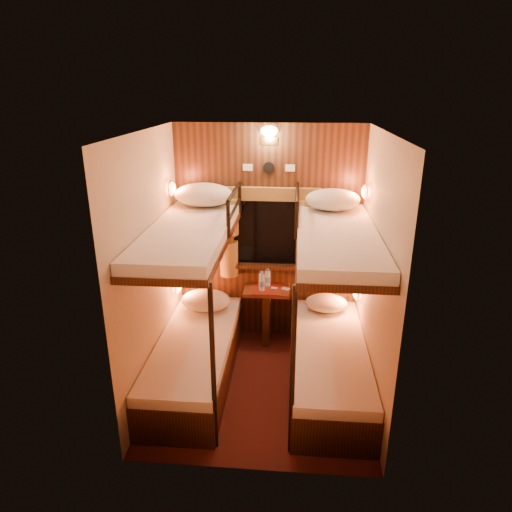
# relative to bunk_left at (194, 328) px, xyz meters

# --- Properties ---
(floor) EXTENTS (2.10, 2.10, 0.00)m
(floor) POSITION_rel_bunk_left_xyz_m (0.65, -0.07, -0.56)
(floor) COLOR black
(floor) RESTS_ON ground
(ceiling) EXTENTS (2.10, 2.10, 0.00)m
(ceiling) POSITION_rel_bunk_left_xyz_m (0.65, -0.07, 1.84)
(ceiling) COLOR silver
(ceiling) RESTS_ON wall_back
(wall_back) EXTENTS (2.40, 0.00, 2.40)m
(wall_back) POSITION_rel_bunk_left_xyz_m (0.65, 0.98, 0.64)
(wall_back) COLOR #C6B293
(wall_back) RESTS_ON floor
(wall_front) EXTENTS (2.40, 0.00, 2.40)m
(wall_front) POSITION_rel_bunk_left_xyz_m (0.65, -1.12, 0.64)
(wall_front) COLOR #C6B293
(wall_front) RESTS_ON floor
(wall_left) EXTENTS (0.00, 2.40, 2.40)m
(wall_left) POSITION_rel_bunk_left_xyz_m (-0.35, -0.07, 0.64)
(wall_left) COLOR #C6B293
(wall_left) RESTS_ON floor
(wall_right) EXTENTS (0.00, 2.40, 2.40)m
(wall_right) POSITION_rel_bunk_left_xyz_m (1.65, -0.07, 0.64)
(wall_right) COLOR #C6B293
(wall_right) RESTS_ON floor
(back_panel) EXTENTS (2.00, 0.03, 2.40)m
(back_panel) POSITION_rel_bunk_left_xyz_m (0.65, 0.97, 0.64)
(back_panel) COLOR black
(back_panel) RESTS_ON floor
(bunk_left) EXTENTS (0.72, 1.90, 1.82)m
(bunk_left) POSITION_rel_bunk_left_xyz_m (0.00, 0.00, 0.00)
(bunk_left) COLOR black
(bunk_left) RESTS_ON floor
(bunk_right) EXTENTS (0.72, 1.90, 1.82)m
(bunk_right) POSITION_rel_bunk_left_xyz_m (1.30, 0.00, 0.00)
(bunk_right) COLOR black
(bunk_right) RESTS_ON floor
(window) EXTENTS (1.00, 0.12, 0.79)m
(window) POSITION_rel_bunk_left_xyz_m (0.65, 0.94, 0.62)
(window) COLOR black
(window) RESTS_ON back_panel
(curtains) EXTENTS (1.10, 0.22, 1.00)m
(curtains) POSITION_rel_bunk_left_xyz_m (0.65, 0.90, 0.71)
(curtains) COLOR olive
(curtains) RESTS_ON back_panel
(back_fixtures) EXTENTS (0.54, 0.09, 0.48)m
(back_fixtures) POSITION_rel_bunk_left_xyz_m (0.65, 0.93, 1.69)
(back_fixtures) COLOR black
(back_fixtures) RESTS_ON back_panel
(reading_lamps) EXTENTS (2.00, 0.20, 1.25)m
(reading_lamps) POSITION_rel_bunk_left_xyz_m (0.65, 0.63, 0.68)
(reading_lamps) COLOR #FF6226
(reading_lamps) RESTS_ON wall_left
(table) EXTENTS (0.50, 0.34, 0.66)m
(table) POSITION_rel_bunk_left_xyz_m (0.65, 0.78, -0.14)
(table) COLOR #562113
(table) RESTS_ON floor
(bottle_left) EXTENTS (0.07, 0.07, 0.23)m
(bottle_left) POSITION_rel_bunk_left_xyz_m (0.60, 0.72, 0.19)
(bottle_left) COLOR #99BFE5
(bottle_left) RESTS_ON table
(bottle_right) EXTENTS (0.06, 0.06, 0.22)m
(bottle_right) POSITION_rel_bunk_left_xyz_m (0.65, 0.85, 0.18)
(bottle_right) COLOR #99BFE5
(bottle_right) RESTS_ON table
(sachet_a) EXTENTS (0.10, 0.09, 0.01)m
(sachet_a) POSITION_rel_bunk_left_xyz_m (0.85, 0.79, 0.09)
(sachet_a) COLOR silver
(sachet_a) RESTS_ON table
(sachet_b) EXTENTS (0.08, 0.06, 0.01)m
(sachet_b) POSITION_rel_bunk_left_xyz_m (0.73, 0.80, 0.09)
(sachet_b) COLOR silver
(sachet_b) RESTS_ON table
(pillow_lower_left) EXTENTS (0.54, 0.39, 0.21)m
(pillow_lower_left) POSITION_rel_bunk_left_xyz_m (-0.00, 0.61, 0.00)
(pillow_lower_left) COLOR silver
(pillow_lower_left) RESTS_ON bunk_left
(pillow_lower_right) EXTENTS (0.45, 0.32, 0.18)m
(pillow_lower_right) POSITION_rel_bunk_left_xyz_m (1.30, 0.69, -0.01)
(pillow_lower_right) COLOR silver
(pillow_lower_right) RESTS_ON bunk_right
(pillow_upper_left) EXTENTS (0.60, 0.43, 0.24)m
(pillow_upper_left) POSITION_rel_bunk_left_xyz_m (-0.00, 0.71, 1.15)
(pillow_upper_left) COLOR silver
(pillow_upper_left) RESTS_ON bunk_left
(pillow_upper_right) EXTENTS (0.54, 0.39, 0.21)m
(pillow_upper_right) POSITION_rel_bunk_left_xyz_m (1.30, 0.66, 1.13)
(pillow_upper_right) COLOR silver
(pillow_upper_right) RESTS_ON bunk_right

